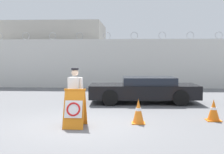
# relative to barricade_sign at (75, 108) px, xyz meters

# --- Properties ---
(ground_plane) EXTENTS (90.00, 90.00, 0.00)m
(ground_plane) POSITION_rel_barricade_sign_xyz_m (0.06, 0.23, -0.54)
(ground_plane) COLOR slate
(perimeter_wall) EXTENTS (36.00, 0.30, 3.58)m
(perimeter_wall) POSITION_rel_barricade_sign_xyz_m (0.06, 11.38, 1.03)
(perimeter_wall) COLOR silver
(perimeter_wall) RESTS_ON ground_plane
(building_block) EXTENTS (7.48, 5.71, 4.55)m
(building_block) POSITION_rel_barricade_sign_xyz_m (-4.30, 15.47, 1.73)
(building_block) COLOR #B2ADA3
(building_block) RESTS_ON ground_plane
(barricade_sign) EXTENTS (0.62, 0.80, 1.09)m
(barricade_sign) POSITION_rel_barricade_sign_xyz_m (0.00, 0.00, 0.00)
(barricade_sign) COLOR orange
(barricade_sign) RESTS_ON ground_plane
(security_guard) EXTENTS (0.54, 0.58, 1.65)m
(security_guard) POSITION_rel_barricade_sign_xyz_m (-0.08, 0.52, 0.37)
(security_guard) COLOR #514C42
(security_guard) RESTS_ON ground_plane
(traffic_cone_near) EXTENTS (0.39, 0.39, 0.74)m
(traffic_cone_near) POSITION_rel_barricade_sign_xyz_m (1.80, 0.59, -0.17)
(traffic_cone_near) COLOR orange
(traffic_cone_near) RESTS_ON ground_plane
(traffic_cone_mid) EXTENTS (0.44, 0.44, 0.67)m
(traffic_cone_mid) POSITION_rel_barricade_sign_xyz_m (4.15, 1.13, -0.21)
(traffic_cone_mid) COLOR orange
(traffic_cone_mid) RESTS_ON ground_plane
(parked_car_rear_sedan) EXTENTS (4.70, 2.12, 1.12)m
(parked_car_rear_sedan) POSITION_rel_barricade_sign_xyz_m (2.18, 4.84, 0.05)
(parked_car_rear_sedan) COLOR black
(parked_car_rear_sedan) RESTS_ON ground_plane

